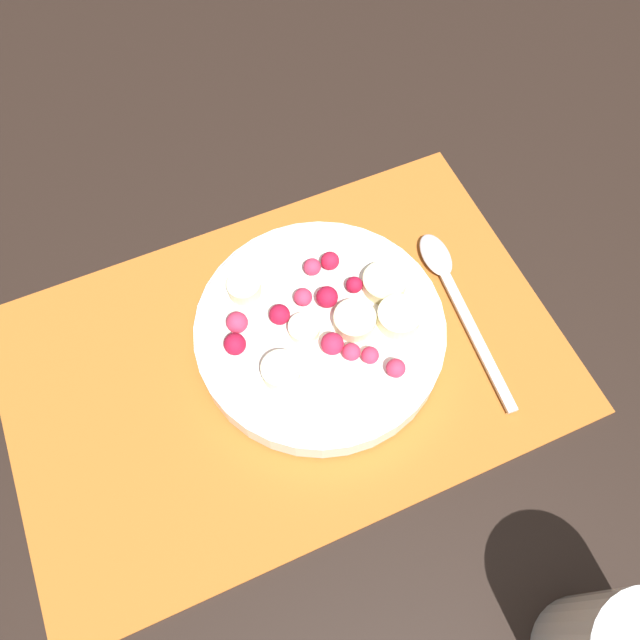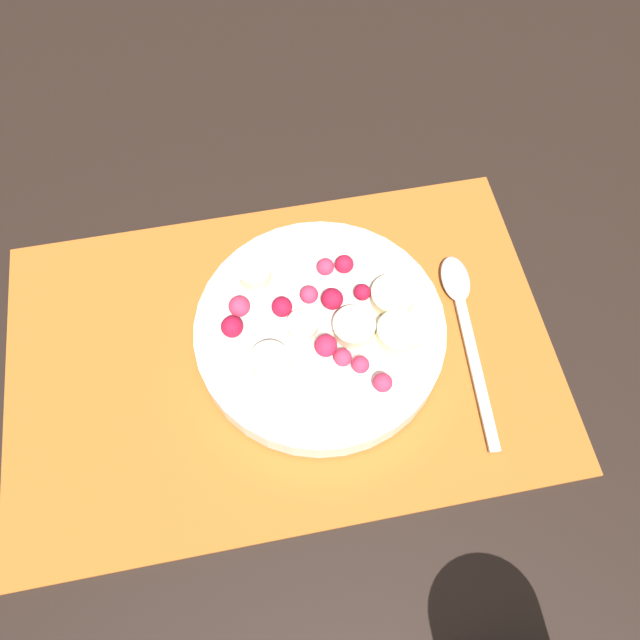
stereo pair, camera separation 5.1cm
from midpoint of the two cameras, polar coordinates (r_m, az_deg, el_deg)
The scene contains 4 objects.
ground_plane at distance 0.54m, azimuth -5.93°, elevation -4.07°, with size 3.00×3.00×0.00m, color black.
placemat at distance 0.54m, azimuth -5.96°, elevation -3.95°, with size 0.47×0.30×0.01m.
fruit_bowl at distance 0.53m, azimuth -2.71°, elevation -1.09°, with size 0.21×0.21×0.05m.
spoon at distance 0.57m, azimuth 9.25°, elevation 3.17°, with size 0.03×0.18×0.01m.
Camera 1 is at (-0.06, -0.21, 0.50)m, focal length 35.00 mm.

